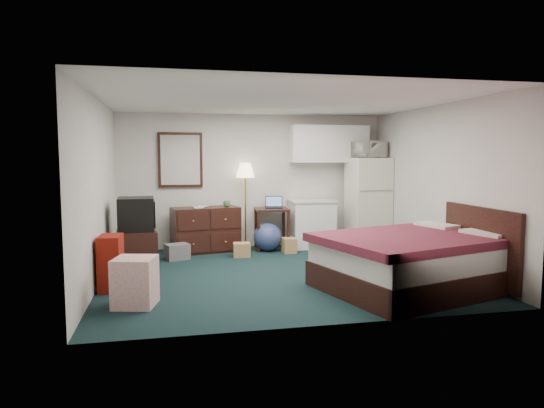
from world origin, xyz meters
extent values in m
cube|color=black|center=(0.00, 0.00, 0.00)|extent=(5.00, 4.50, 0.01)
cube|color=silver|center=(0.00, 0.00, 2.50)|extent=(5.00, 4.50, 0.01)
cube|color=silver|center=(0.00, 2.25, 1.25)|extent=(5.00, 0.01, 2.50)
cube|color=silver|center=(0.00, -2.25, 1.25)|extent=(5.00, 0.01, 2.50)
cube|color=silver|center=(-2.50, 0.00, 1.25)|extent=(0.01, 4.50, 2.50)
cube|color=silver|center=(2.50, 0.00, 1.25)|extent=(0.01, 4.50, 2.50)
sphere|color=navy|center=(0.17, 1.71, 0.26)|extent=(0.65, 0.65, 0.51)
imported|color=silver|center=(2.11, 1.72, 1.88)|extent=(0.63, 0.46, 0.39)
imported|color=olive|center=(-1.15, 1.79, 0.92)|extent=(0.18, 0.04, 0.24)
imported|color=olive|center=(-1.04, 1.96, 0.91)|extent=(0.15, 0.06, 0.21)
imported|color=#488C40|center=(-0.54, 1.91, 0.87)|extent=(0.17, 0.16, 0.14)
camera|label=1|loc=(-1.56, -6.81, 1.71)|focal=32.00mm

